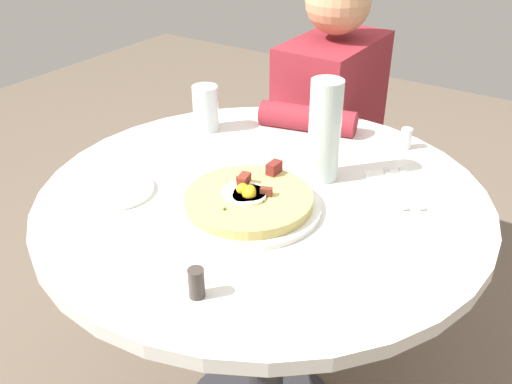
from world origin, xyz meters
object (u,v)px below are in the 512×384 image
person_seated (326,166)px  salt_shaker (406,138)px  pizza_plate (249,207)px  dining_table (262,258)px  pepper_shaker (196,283)px  knife (411,187)px  water_bottle (325,131)px  breakfast_pizza (249,198)px  bread_plate (115,190)px  water_glass (206,108)px  fork (395,187)px

person_seated → salt_shaker: size_ratio=21.36×
person_seated → pizza_plate: person_seated is taller
dining_table → pepper_shaker: bearing=15.2°
knife → water_bottle: bearing=-108.3°
dining_table → breakfast_pizza: breakfast_pizza is taller
person_seated → breakfast_pizza: (0.69, 0.16, 0.28)m
water_bottle → pepper_shaker: size_ratio=4.24×
bread_plate → water_glass: bearing=-174.4°
knife → water_glass: 0.58m
breakfast_pizza → fork: breakfast_pizza is taller
person_seated → knife: 0.65m
water_glass → water_bottle: water_bottle is taller
water_glass → dining_table: bearing=57.5°
person_seated → breakfast_pizza: person_seated is taller
breakfast_pizza → salt_shaker: size_ratio=5.01×
breakfast_pizza → pepper_shaker: (0.28, 0.08, 0.00)m
pizza_plate → breakfast_pizza: size_ratio=1.14×
bread_plate → person_seated: bearing=171.0°
pizza_plate → bread_plate: 0.30m
water_glass → salt_shaker: size_ratio=2.29×
water_glass → pepper_shaker: (0.55, 0.40, -0.03)m
bread_plate → salt_shaker: bearing=141.1°
knife → fork: bearing=-90.0°
dining_table → bread_plate: size_ratio=5.78×
breakfast_pizza → water_bottle: water_bottle is taller
person_seated → water_glass: size_ratio=9.32×
knife → pizza_plate: bearing=-79.0°
water_glass → bread_plate: bearing=5.6°
dining_table → water_glass: (-0.20, -0.31, 0.24)m
fork → knife: 0.04m
pepper_shaker → water_glass: bearing=-143.6°
bread_plate → pepper_shaker: pepper_shaker is taller
pizza_plate → bread_plate: (0.10, -0.28, -0.00)m
salt_shaker → pepper_shaker: pepper_shaker is taller
fork → water_bottle: bearing=-112.2°
person_seated → fork: bearing=40.5°
person_seated → knife: size_ratio=6.31×
pizza_plate → water_glass: bearing=-130.3°
dining_table → breakfast_pizza: (0.08, 0.01, 0.21)m
pizza_plate → water_glass: 0.43m
dining_table → water_bottle: (-0.13, 0.08, 0.30)m
person_seated → salt_shaker: (0.23, 0.33, 0.28)m
pizza_plate → breakfast_pizza: (-0.00, -0.00, 0.02)m
water_bottle → bread_plate: bearing=-48.3°
breakfast_pizza → water_glass: (-0.27, -0.32, 0.04)m
dining_table → water_bottle: bearing=149.1°
dining_table → pizza_plate: pizza_plate is taller
pizza_plate → water_bottle: bearing=163.0°
fork → water_glass: bearing=-128.2°
person_seated → fork: (0.45, 0.38, 0.26)m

